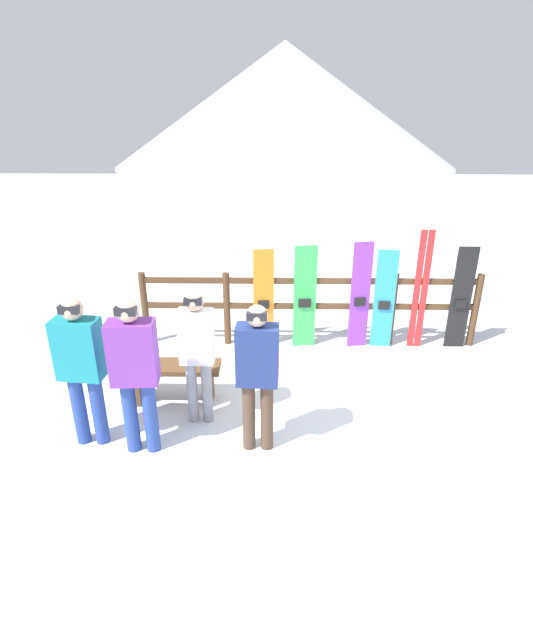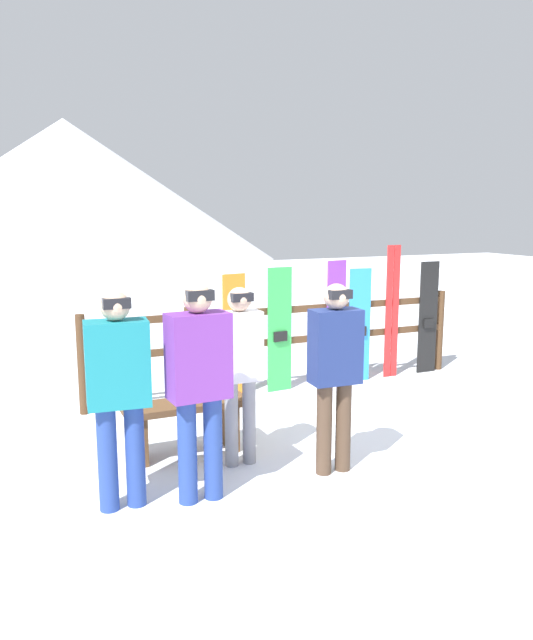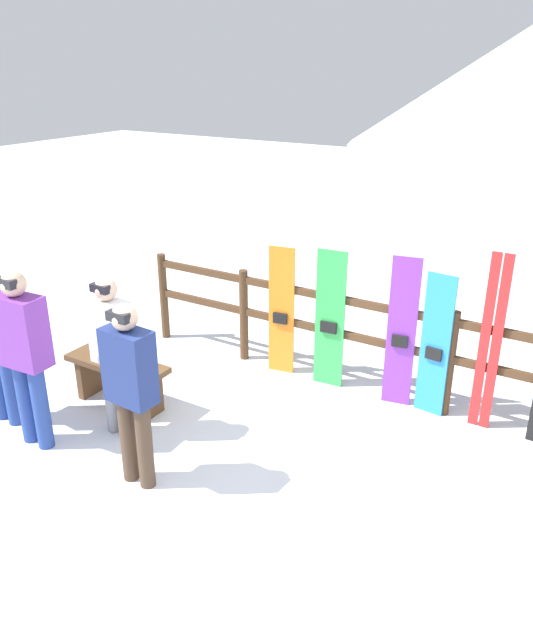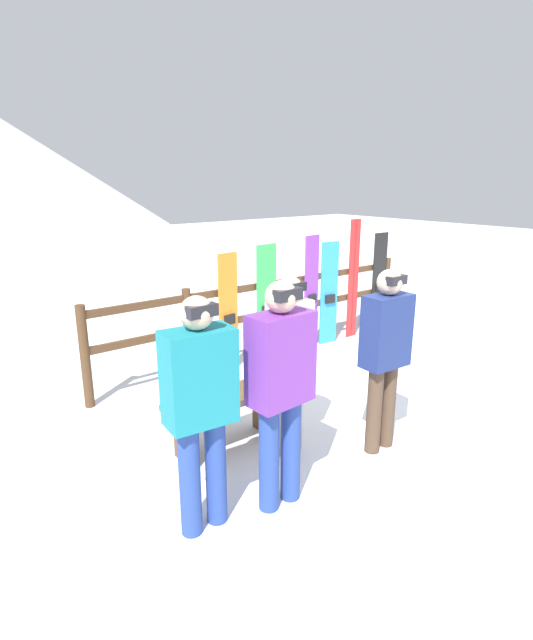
% 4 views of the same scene
% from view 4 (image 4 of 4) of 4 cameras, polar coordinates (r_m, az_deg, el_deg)
% --- Properties ---
extents(ground_plane, '(40.00, 40.00, 0.00)m').
position_cam_4_polar(ground_plane, '(5.30, 14.56, -10.25)').
color(ground_plane, white).
extents(fence, '(4.85, 0.10, 1.09)m').
position_cam_4_polar(fence, '(6.43, 0.19, 1.14)').
color(fence, '#4C331E').
rests_on(fence, ground).
extents(bench, '(1.11, 0.36, 0.49)m').
position_cam_4_polar(bench, '(4.42, -4.48, -10.15)').
color(bench, brown).
rests_on(bench, ground).
extents(person_teal, '(0.47, 0.29, 1.62)m').
position_cam_4_polar(person_teal, '(3.23, -7.59, -9.16)').
color(person_teal, navy).
rests_on(person_teal, ground).
extents(person_navy, '(0.42, 0.25, 1.59)m').
position_cam_4_polar(person_navy, '(4.27, 13.42, -3.17)').
color(person_navy, '#4C3828').
rests_on(person_navy, ground).
extents(person_white, '(0.37, 0.21, 1.55)m').
position_cam_4_polar(person_white, '(4.12, 2.64, -3.67)').
color(person_white, gray).
rests_on(person_white, ground).
extents(person_purple, '(0.46, 0.27, 1.66)m').
position_cam_4_polar(person_purple, '(3.43, 1.63, -7.02)').
color(person_purple, navy).
rests_on(person_purple, ground).
extents(snowboard_orange, '(0.29, 0.09, 1.45)m').
position_cam_4_polar(snowboard_orange, '(5.99, -4.37, 0.74)').
color(snowboard_orange, orange).
rests_on(snowboard_orange, ground).
extents(snowboard_green, '(0.32, 0.08, 1.51)m').
position_cam_4_polar(snowboard_green, '(6.32, -0.00, 1.84)').
color(snowboard_green, green).
rests_on(snowboard_green, ground).
extents(snowboard_purple, '(0.28, 0.09, 1.56)m').
position_cam_4_polar(snowboard_purple, '(6.81, 5.13, 3.05)').
color(snowboard_purple, purple).
rests_on(snowboard_purple, ground).
extents(snowboard_blue, '(0.29, 0.08, 1.45)m').
position_cam_4_polar(snowboard_blue, '(7.06, 7.16, 2.98)').
color(snowboard_blue, '#288CE0').
rests_on(snowboard_blue, ground).
extents(ski_pair_red, '(0.19, 0.02, 1.73)m').
position_cam_4_polar(ski_pair_red, '(7.38, 9.88, 4.60)').
color(ski_pair_red, red).
rests_on(ski_pair_red, ground).
extents(snowboard_black_stripe, '(0.29, 0.05, 1.50)m').
position_cam_4_polar(snowboard_black_stripe, '(7.84, 12.71, 4.22)').
color(snowboard_black_stripe, black).
rests_on(snowboard_black_stripe, ground).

